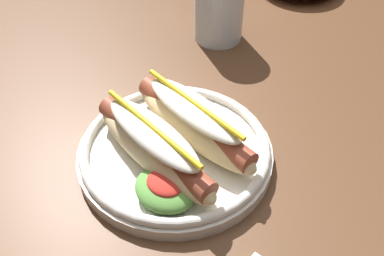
{
  "coord_description": "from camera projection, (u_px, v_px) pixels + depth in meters",
  "views": [
    {
      "loc": [
        0.29,
        -0.48,
        1.14
      ],
      "look_at": [
        0.03,
        -0.19,
        0.77
      ],
      "focal_mm": 42.09,
      "sensor_mm": 36.0,
      "label": 1
    }
  ],
  "objects": [
    {
      "name": "dining_table",
      "position": [
        257.0,
        111.0,
        0.74
      ],
      "size": [
        1.25,
        1.1,
        0.74
      ],
      "color": "#51331E",
      "rests_on": "ground_plane"
    },
    {
      "name": "hot_dog_plate",
      "position": [
        174.0,
        145.0,
        0.52
      ],
      "size": [
        0.23,
        0.23,
        0.08
      ],
      "color": "silver",
      "rests_on": "dining_table"
    },
    {
      "name": "water_cup",
      "position": [
        219.0,
        4.0,
        0.7
      ],
      "size": [
        0.08,
        0.08,
        0.12
      ],
      "primitive_type": "cylinder",
      "color": "silver",
      "rests_on": "dining_table"
    }
  ]
}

